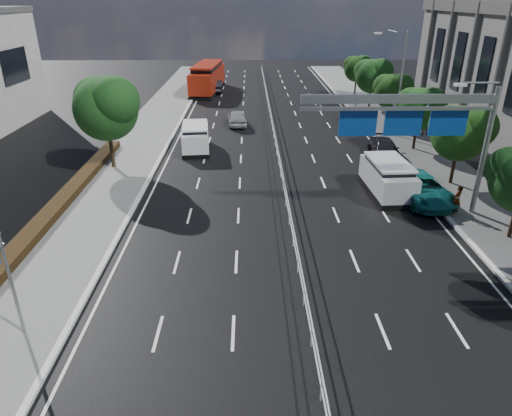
{
  "coord_description": "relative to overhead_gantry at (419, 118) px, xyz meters",
  "views": [
    {
      "loc": [
        -2.16,
        -13.45,
        11.39
      ],
      "look_at": [
        -1.86,
        5.85,
        2.4
      ],
      "focal_mm": 32.0,
      "sensor_mm": 36.0,
      "label": 1
    }
  ],
  "objects": [
    {
      "name": "far_tree_f",
      "position": [
        4.5,
        19.43,
        -2.12
      ],
      "size": [
        3.52,
        3.28,
        5.02
      ],
      "color": "black",
      "rests_on": "ground"
    },
    {
      "name": "near_car_dark",
      "position": [
        -13.18,
        37.08,
        -4.84
      ],
      "size": [
        1.96,
        4.74,
        1.53
      ],
      "primitive_type": "imported",
      "rotation": [
        0.0,
        0.0,
        3.22
      ],
      "color": "black",
      "rests_on": "ground"
    },
    {
      "name": "hedge_near",
      "position": [
        -20.04,
        -5.05,
        -5.25
      ],
      "size": [
        1.0,
        36.0,
        0.44
      ],
      "primitive_type": "cube",
      "color": "black",
      "rests_on": "sidewalk_near"
    },
    {
      "name": "near_car_silver",
      "position": [
        -10.07,
        20.14,
        -4.88
      ],
      "size": [
        2.17,
        4.43,
        1.46
      ],
      "primitive_type": "imported",
      "rotation": [
        0.0,
        0.0,
        3.25
      ],
      "color": "#9C9FA3",
      "rests_on": "ground"
    },
    {
      "name": "parked_car_teal",
      "position": [
        1.56,
        1.95,
        -4.83
      ],
      "size": [
        3.2,
        5.85,
        1.55
      ],
      "primitive_type": "imported",
      "rotation": [
        0.0,
        0.0,
        0.11
      ],
      "color": "#186E6F",
      "rests_on": "ground"
    },
    {
      "name": "median_fence",
      "position": [
        -6.74,
        12.45,
        -5.08
      ],
      "size": [
        0.05,
        85.0,
        1.02
      ],
      "color": "silver",
      "rests_on": "ground"
    },
    {
      "name": "pedestrian_a",
      "position": [
        2.86,
        -0.14,
        -4.65
      ],
      "size": [
        0.71,
        0.67,
        1.62
      ],
      "primitive_type": "imported",
      "rotation": [
        0.0,
        0.0,
        3.79
      ],
      "color": "gray",
      "rests_on": "sidewalk_far"
    },
    {
      "name": "kerb_near",
      "position": [
        -15.74,
        -10.05,
        -5.54
      ],
      "size": [
        0.25,
        140.0,
        0.15
      ],
      "primitive_type": "cube",
      "color": "silver",
      "rests_on": "ground"
    },
    {
      "name": "overhead_gantry",
      "position": [
        0.0,
        0.0,
        0.0
      ],
      "size": [
        10.24,
        0.38,
        7.45
      ],
      "color": "gray",
      "rests_on": "ground"
    },
    {
      "name": "near_tree_back",
      "position": [
        -18.68,
        7.92,
        -1.0
      ],
      "size": [
        4.84,
        4.51,
        6.69
      ],
      "color": "black",
      "rests_on": "ground"
    },
    {
      "name": "far_tree_h",
      "position": [
        4.5,
        34.43,
        -2.18
      ],
      "size": [
        3.41,
        3.18,
        4.91
      ],
      "color": "black",
      "rests_on": "ground"
    },
    {
      "name": "ground",
      "position": [
        -6.74,
        -10.05,
        -5.61
      ],
      "size": [
        160.0,
        160.0,
        0.0
      ],
      "primitive_type": "plane",
      "color": "black",
      "rests_on": "ground"
    },
    {
      "name": "silver_minivan",
      "position": [
        -0.24,
        3.01,
        -4.53
      ],
      "size": [
        2.46,
        5.34,
        2.18
      ],
      "rotation": [
        0.0,
        0.0,
        0.05
      ],
      "color": "black",
      "rests_on": "ground"
    },
    {
      "name": "pedestrian_b",
      "position": [
        6.66,
        15.88,
        -4.68
      ],
      "size": [
        0.9,
        0.79,
        1.57
      ],
      "primitive_type": "imported",
      "rotation": [
        0.0,
        0.0,
        2.85
      ],
      "color": "gray",
      "rests_on": "sidewalk_far"
    },
    {
      "name": "far_tree_d",
      "position": [
        4.51,
        4.42,
        -1.92
      ],
      "size": [
        3.85,
        3.59,
        5.34
      ],
      "color": "black",
      "rests_on": "ground"
    },
    {
      "name": "parked_car_dark",
      "position": [
        1.56,
        10.09,
        -4.92
      ],
      "size": [
        2.05,
        4.77,
        1.37
      ],
      "primitive_type": "imported",
      "rotation": [
        0.0,
        0.0,
        -0.03
      ],
      "color": "black",
      "rests_on": "ground"
    },
    {
      "name": "far_tree_e",
      "position": [
        4.51,
        11.93,
        -2.05
      ],
      "size": [
        3.63,
        3.38,
        5.13
      ],
      "color": "black",
      "rests_on": "ground"
    },
    {
      "name": "white_minivan",
      "position": [
        -13.21,
        12.25,
        -4.57
      ],
      "size": [
        2.55,
        5.04,
        2.11
      ],
      "rotation": [
        0.0,
        0.0,
        0.1
      ],
      "color": "black",
      "rests_on": "ground"
    },
    {
      "name": "far_tree_g",
      "position": [
        4.51,
        26.92,
        -1.85
      ],
      "size": [
        3.96,
        3.69,
        5.45
      ],
      "color": "black",
      "rests_on": "ground"
    },
    {
      "name": "red_bus",
      "position": [
        -14.24,
        37.22,
        -3.75
      ],
      "size": [
        3.94,
        12.11,
        3.56
      ],
      "rotation": [
        0.0,
        0.0,
        -0.09
      ],
      "color": "black",
      "rests_on": "ground"
    },
    {
      "name": "streetlight_far",
      "position": [
        3.76,
        15.95,
        -0.4
      ],
      "size": [
        2.78,
        2.4,
        9.0
      ],
      "color": "gray",
      "rests_on": "ground"
    }
  ]
}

